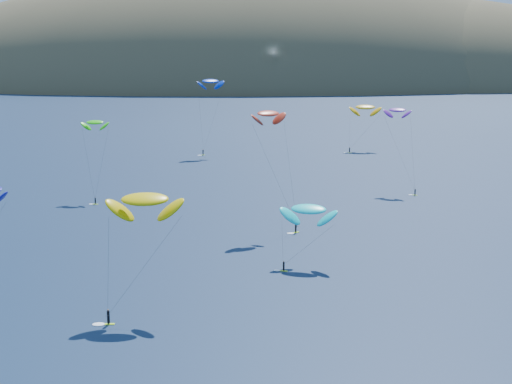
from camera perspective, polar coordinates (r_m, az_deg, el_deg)
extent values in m
ellipsoid|color=#3D3526|center=(615.42, -0.73, 7.59)|extent=(600.00, 300.00, 210.00)
ellipsoid|color=#3D3526|center=(661.08, -14.94, 7.97)|extent=(340.00, 240.00, 120.00)
ellipsoid|color=#3D3526|center=(619.99, 14.39, 7.54)|extent=(320.00, 220.00, 156.00)
cube|color=#B9FB1B|center=(100.02, -11.71, -10.31)|extent=(1.62, 0.49, 0.09)
cylinder|color=black|center=(99.64, -11.73, -9.77)|extent=(0.38, 0.38, 1.72)
sphere|color=#8C6047|center=(99.27, -11.76, -9.24)|extent=(0.29, 0.29, 0.29)
ellipsoid|color=#D7BA03|center=(101.09, -8.88, -0.57)|extent=(10.33, 4.93, 5.72)
cube|color=#B9FB1B|center=(169.66, -12.72, -0.96)|extent=(1.26, 0.42, 0.07)
cylinder|color=black|center=(169.49, -12.73, -0.70)|extent=(0.29, 0.29, 1.33)
sphere|color=#8C6047|center=(169.32, -12.75, -0.44)|extent=(0.22, 0.22, 0.22)
ellipsoid|color=#23D80C|center=(176.38, -12.77, 5.46)|extent=(6.51, 3.29, 3.55)
cube|color=#B9FB1B|center=(235.08, -4.26, 2.96)|extent=(1.50, 0.99, 0.08)
cylinder|color=black|center=(234.94, -4.26, 3.19)|extent=(0.34, 0.34, 1.56)
sphere|color=#8C6047|center=(234.79, -4.26, 3.40)|extent=(0.26, 0.26, 0.26)
ellipsoid|color=#0029BA|center=(237.42, -3.66, 8.85)|extent=(9.87, 7.50, 4.99)
cube|color=#B9FB1B|center=(119.08, 2.23, -6.33)|extent=(1.36, 0.74, 0.07)
cylinder|color=black|center=(118.82, 2.23, -5.96)|extent=(0.31, 0.31, 1.40)
sphere|color=#8C6047|center=(118.57, 2.23, -5.58)|extent=(0.23, 0.23, 0.23)
ellipsoid|color=#04D0D2|center=(121.51, 4.23, -1.37)|extent=(10.17, 6.85, 5.20)
cube|color=#B9FB1B|center=(179.24, 12.60, -0.24)|extent=(1.29, 0.81, 0.07)
cylinder|color=black|center=(179.08, 12.61, 0.00)|extent=(0.29, 0.29, 1.34)
sphere|color=#8C6047|center=(178.92, 12.62, 0.24)|extent=(0.22, 0.22, 0.22)
ellipsoid|color=#631C99|center=(184.37, 11.25, 6.46)|extent=(7.34, 5.39, 3.72)
cube|color=#B9FB1B|center=(141.93, 3.19, -3.25)|extent=(1.51, 1.10, 0.08)
cylinder|color=black|center=(141.68, 3.20, -2.89)|extent=(0.35, 0.35, 1.59)
sphere|color=#8C6047|center=(141.45, 3.20, -2.53)|extent=(0.27, 0.27, 0.27)
ellipsoid|color=red|center=(142.63, 0.99, 6.30)|extent=(8.27, 6.70, 4.19)
cube|color=#B9FB1B|center=(241.23, 7.49, 3.13)|extent=(1.53, 0.60, 0.08)
cylinder|color=black|center=(241.08, 7.49, 3.35)|extent=(0.35, 0.35, 1.59)
sphere|color=#8C6047|center=(240.94, 7.50, 3.57)|extent=(0.27, 0.27, 0.27)
ellipsoid|color=#CE980B|center=(248.95, 8.74, 6.73)|extent=(10.82, 5.95, 5.77)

